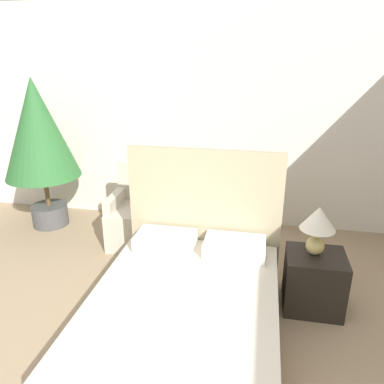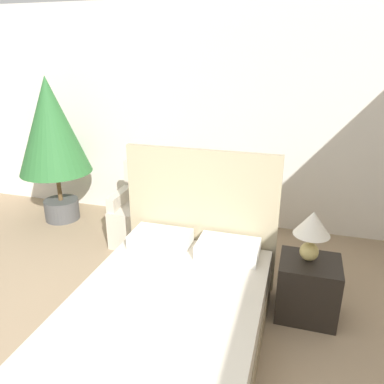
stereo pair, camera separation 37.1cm
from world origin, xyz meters
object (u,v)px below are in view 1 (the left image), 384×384
(nightstand, at_px, (314,281))
(table_lamp, at_px, (318,223))
(armchair_near_window_left, at_px, (139,221))
(armchair_near_window_right, at_px, (226,228))
(bed, at_px, (185,312))
(potted_palm, at_px, (38,133))
(side_table, at_px, (182,228))

(nightstand, distance_m, table_lamp, 0.58)
(table_lamp, bearing_deg, nightstand, -47.73)
(nightstand, bearing_deg, armchair_near_window_left, 155.44)
(armchair_near_window_right, bearing_deg, bed, -101.55)
(potted_palm, bearing_deg, armchair_near_window_right, -6.01)
(armchair_near_window_left, height_order, side_table, armchair_near_window_left)
(armchair_near_window_right, distance_m, side_table, 0.54)
(armchair_near_window_left, xyz_separation_m, side_table, (0.54, 0.00, -0.05))
(armchair_near_window_left, relative_size, side_table, 1.90)
(armchair_near_window_left, bearing_deg, side_table, -2.26)
(potted_palm, xyz_separation_m, table_lamp, (3.38, -1.15, -0.43))
(armchair_near_window_right, xyz_separation_m, potted_palm, (-2.49, 0.26, 0.99))
(armchair_near_window_right, distance_m, potted_palm, 2.69)
(bed, bearing_deg, armchair_near_window_right, 83.81)
(armchair_near_window_right, bearing_deg, nightstand, -50.29)
(armchair_near_window_right, distance_m, table_lamp, 1.38)
(nightstand, bearing_deg, side_table, 147.88)
(bed, distance_m, armchair_near_window_right, 1.59)
(potted_palm, distance_m, side_table, 2.22)
(armchair_near_window_right, relative_size, table_lamp, 2.08)
(bed, xyz_separation_m, nightstand, (1.09, 0.66, -0.00))
(armchair_near_window_right, xyz_separation_m, table_lamp, (0.89, -0.89, 0.56))
(nightstand, bearing_deg, table_lamp, 132.27)
(bed, distance_m, side_table, 1.62)
(nightstand, height_order, table_lamp, table_lamp)
(nightstand, bearing_deg, armchair_near_window_right, 135.07)
(table_lamp, bearing_deg, armchair_near_window_left, 155.82)
(potted_palm, xyz_separation_m, side_table, (1.94, -0.26, -1.04))
(potted_palm, relative_size, side_table, 3.96)
(bed, relative_size, side_table, 4.24)
(armchair_near_window_left, bearing_deg, table_lamp, -26.47)
(armchair_near_window_left, xyz_separation_m, table_lamp, (1.98, -0.89, 0.56))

